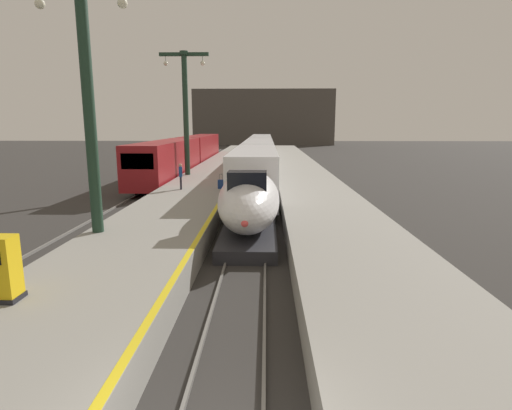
# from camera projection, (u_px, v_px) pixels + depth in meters

# --- Properties ---
(platform_left) EXTENTS (4.80, 110.00, 1.05)m
(platform_left) POSITION_uv_depth(u_px,v_px,m) (200.00, 190.00, 30.32)
(platform_left) COLOR gray
(platform_left) RESTS_ON ground
(platform_right) EXTENTS (4.80, 110.00, 1.05)m
(platform_right) POSITION_uv_depth(u_px,v_px,m) (311.00, 190.00, 30.12)
(platform_right) COLOR gray
(platform_right) RESTS_ON ground
(platform_left_safety_stripe) EXTENTS (0.20, 107.80, 0.01)m
(platform_left_safety_stripe) POSITION_uv_depth(u_px,v_px,m) (231.00, 183.00, 30.16)
(platform_left_safety_stripe) COLOR yellow
(platform_left_safety_stripe) RESTS_ON platform_left
(rail_main_left) EXTENTS (0.08, 110.00, 0.12)m
(rail_main_left) POSITION_uv_depth(u_px,v_px,m) (247.00, 190.00, 33.02)
(rail_main_left) COLOR slate
(rail_main_left) RESTS_ON ground
(rail_main_right) EXTENTS (0.08, 110.00, 0.12)m
(rail_main_right) POSITION_uv_depth(u_px,v_px,m) (266.00, 190.00, 32.99)
(rail_main_right) COLOR slate
(rail_main_right) RESTS_ON ground
(rail_secondary_left) EXTENTS (0.08, 110.00, 0.12)m
(rail_secondary_left) POSITION_uv_depth(u_px,v_px,m) (147.00, 190.00, 33.22)
(rail_secondary_left) COLOR slate
(rail_secondary_left) RESTS_ON ground
(rail_secondary_right) EXTENTS (0.08, 110.00, 0.12)m
(rail_secondary_right) POSITION_uv_depth(u_px,v_px,m) (165.00, 190.00, 33.19)
(rail_secondary_right) COLOR slate
(rail_secondary_right) RESTS_ON ground
(highspeed_train_main) EXTENTS (2.92, 57.87, 3.60)m
(highspeed_train_main) POSITION_uv_depth(u_px,v_px,m) (259.00, 157.00, 42.69)
(highspeed_train_main) COLOR silver
(highspeed_train_main) RESTS_ON ground
(regional_train_adjacent) EXTENTS (2.85, 36.60, 3.80)m
(regional_train_adjacent) POSITION_uv_depth(u_px,v_px,m) (187.00, 153.00, 46.29)
(regional_train_adjacent) COLOR maroon
(regional_train_adjacent) RESTS_ON ground
(station_column_mid) EXTENTS (4.00, 0.68, 9.41)m
(station_column_mid) POSITION_uv_depth(u_px,v_px,m) (87.00, 85.00, 15.35)
(station_column_mid) COLOR #1E3828
(station_column_mid) RESTS_ON platform_left
(station_column_far) EXTENTS (4.00, 0.68, 10.00)m
(station_column_far) POSITION_uv_depth(u_px,v_px,m) (185.00, 103.00, 33.96)
(station_column_far) COLOR #1E3828
(station_column_far) RESTS_ON platform_left
(passenger_near_edge) EXTENTS (0.29, 0.56, 1.69)m
(passenger_near_edge) POSITION_uv_depth(u_px,v_px,m) (181.00, 174.00, 26.97)
(passenger_near_edge) COLOR #23232D
(passenger_near_edge) RESTS_ON platform_left
(rolling_suitcase) EXTENTS (0.40, 0.22, 0.98)m
(rolling_suitcase) POSITION_uv_depth(u_px,v_px,m) (221.00, 184.00, 27.37)
(rolling_suitcase) COLOR navy
(rolling_suitcase) RESTS_ON platform_left
(ticket_machine_yellow) EXTENTS (0.76, 0.62, 1.60)m
(ticket_machine_yellow) POSITION_uv_depth(u_px,v_px,m) (2.00, 271.00, 9.89)
(ticket_machine_yellow) COLOR yellow
(ticket_machine_yellow) RESTS_ON platform_left
(terminus_back_wall) EXTENTS (36.00, 2.00, 14.00)m
(terminus_back_wall) POSITION_uv_depth(u_px,v_px,m) (263.00, 117.00, 104.77)
(terminus_back_wall) COLOR #4C4742
(terminus_back_wall) RESTS_ON ground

